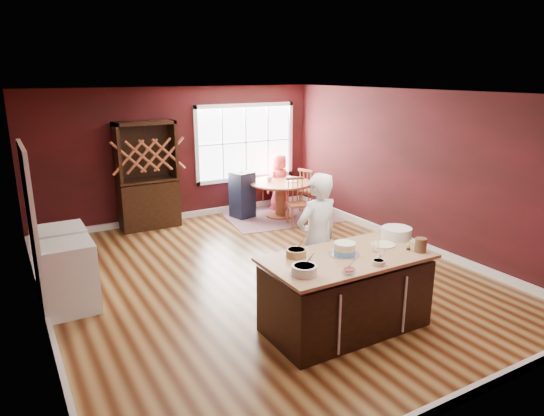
{
  "coord_description": "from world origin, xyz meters",
  "views": [
    {
      "loc": [
        -3.25,
        -5.94,
        2.97
      ],
      "look_at": [
        0.16,
        -0.02,
        1.05
      ],
      "focal_mm": 32.0,
      "sensor_mm": 36.0,
      "label": 1
    }
  ],
  "objects": [
    {
      "name": "dinner_plate",
      "position": [
        0.73,
        -1.77,
        0.93
      ],
      "size": [
        0.29,
        0.29,
        0.02
      ],
      "primitive_type": "cylinder",
      "color": "white",
      "rests_on": "kitchen_island"
    },
    {
      "name": "dining_table",
      "position": [
        1.86,
        2.57,
        0.53
      ],
      "size": [
        1.3,
        1.3,
        0.75
      ],
      "color": "brown",
      "rests_on": "ground"
    },
    {
      "name": "washer",
      "position": [
        -2.64,
        0.28,
        0.46
      ],
      "size": [
        0.63,
        0.61,
        0.91
      ],
      "primitive_type": "cube",
      "color": "white",
      "rests_on": "ground"
    },
    {
      "name": "window",
      "position": [
        1.5,
        3.47,
        1.5
      ],
      "size": [
        2.36,
        0.1,
        1.66
      ],
      "primitive_type": null,
      "color": "white",
      "rests_on": "room_shell"
    },
    {
      "name": "bowl_olive",
      "position": [
        0.25,
        -2.21,
        0.95
      ],
      "size": [
        0.14,
        0.14,
        0.05
      ],
      "primitive_type": "cylinder",
      "color": "beige",
      "rests_on": "kitchen_island"
    },
    {
      "name": "high_chair",
      "position": [
        1.13,
        2.93,
        0.51
      ],
      "size": [
        0.5,
        0.5,
        1.01
      ],
      "primitive_type": null,
      "rotation": [
        0.0,
        0.0,
        0.24
      ],
      "color": "black",
      "rests_on": "ground"
    },
    {
      "name": "hutch",
      "position": [
        -0.76,
        3.22,
        1.04
      ],
      "size": [
        1.14,
        0.47,
        2.08
      ],
      "primitive_type": "cube",
      "color": "#441F11",
      "rests_on": "ground"
    },
    {
      "name": "layer_cake",
      "position": [
        0.12,
        -1.77,
        0.99
      ],
      "size": [
        0.36,
        0.36,
        0.14
      ],
      "primitive_type": null,
      "color": "silver",
      "rests_on": "kitchen_island"
    },
    {
      "name": "table_cup",
      "position": [
        1.68,
        2.74,
        0.8
      ],
      "size": [
        0.15,
        0.15,
        0.1
      ],
      "primitive_type": "imported",
      "rotation": [
        0.0,
        0.0,
        0.31
      ],
      "color": "white",
      "rests_on": "dining_table"
    },
    {
      "name": "chair_east",
      "position": [
        2.61,
        2.56,
        0.49
      ],
      "size": [
        0.5,
        0.52,
        0.99
      ],
      "primitive_type": null,
      "rotation": [
        0.0,
        0.0,
        1.89
      ],
      "color": "#986532",
      "rests_on": "ground"
    },
    {
      "name": "white_tub",
      "position": [
        1.08,
        -1.62,
        0.99
      ],
      "size": [
        0.38,
        0.38,
        0.13
      ],
      "primitive_type": "cylinder",
      "color": "white",
      "rests_on": "kitchen_island"
    },
    {
      "name": "bowl_blue",
      "position": [
        -0.61,
        -2.03,
        0.97
      ],
      "size": [
        0.27,
        0.27,
        0.1
      ],
      "primitive_type": "cylinder",
      "color": "white",
      "rests_on": "kitchen_island"
    },
    {
      "name": "chair_south",
      "position": [
        1.82,
        1.85,
        0.48
      ],
      "size": [
        0.49,
        0.48,
        0.97
      ],
      "primitive_type": null,
      "rotation": [
        0.0,
        0.0,
        -0.26
      ],
      "color": "#995934",
      "rests_on": "ground"
    },
    {
      "name": "toddler",
      "position": [
        1.11,
        2.92,
        0.81
      ],
      "size": [
        0.18,
        0.14,
        0.26
      ],
      "primitive_type": null,
      "color": "#8CA5BF",
      "rests_on": "high_chair"
    },
    {
      "name": "kitchen_island",
      "position": [
        0.12,
        -1.83,
        0.44
      ],
      "size": [
        1.97,
        1.03,
        0.92
      ],
      "color": "black",
      "rests_on": "ground"
    },
    {
      "name": "seated_woman",
      "position": [
        2.12,
        3.08,
        0.62
      ],
      "size": [
        0.7,
        0.57,
        1.24
      ],
      "primitive_type": "imported",
      "rotation": [
        0.0,
        0.0,
        3.47
      ],
      "color": "#F3404A",
      "rests_on": "ground"
    },
    {
      "name": "table_plate",
      "position": [
        2.11,
        2.47,
        0.76
      ],
      "size": [
        0.22,
        0.22,
        0.02
      ],
      "primitive_type": "cylinder",
      "color": "beige",
      "rests_on": "dining_table"
    },
    {
      "name": "dryer",
      "position": [
        -2.64,
        0.92,
        0.47
      ],
      "size": [
        0.64,
        0.62,
        0.94
      ],
      "primitive_type": "cube",
      "color": "white",
      "rests_on": "ground"
    },
    {
      "name": "baker",
      "position": [
        0.2,
        -1.1,
        0.88
      ],
      "size": [
        0.68,
        0.48,
        1.76
      ],
      "primitive_type": "imported",
      "rotation": [
        0.0,
        0.0,
        3.23
      ],
      "color": "white",
      "rests_on": "ground"
    },
    {
      "name": "stoneware_crock",
      "position": [
        0.96,
        -2.15,
        1.0
      ],
      "size": [
        0.14,
        0.14,
        0.17
      ],
      "primitive_type": "cylinder",
      "color": "#46301C",
      "rests_on": "kitchen_island"
    },
    {
      "name": "doorway",
      "position": [
        -2.97,
        0.6,
        1.02
      ],
      "size": [
        0.08,
        1.26,
        2.13
      ],
      "primitive_type": null,
      "color": "white",
      "rests_on": "room_shell"
    },
    {
      "name": "drinking_glass",
      "position": [
        0.5,
        -1.89,
        1.0
      ],
      "size": [
        0.08,
        0.08,
        0.15
      ],
      "primitive_type": "cylinder",
      "color": "silver",
      "rests_on": "kitchen_island"
    },
    {
      "name": "bowl_pink",
      "position": [
        -0.18,
        -2.24,
        0.95
      ],
      "size": [
        0.14,
        0.14,
        0.05
      ],
      "primitive_type": "cylinder",
      "color": "silver",
      "rests_on": "kitchen_island"
    },
    {
      "name": "rug",
      "position": [
        1.86,
        2.57,
        0.01
      ],
      "size": [
        2.5,
        2.06,
        0.01
      ],
      "primitive_type": "cube",
      "rotation": [
        0.0,
        0.0,
        -0.15
      ],
      "color": "brown",
      "rests_on": "ground"
    },
    {
      "name": "toy_figurine",
      "position": [
        0.88,
        -2.04,
        0.96
      ],
      "size": [
        0.05,
        0.05,
        0.08
      ],
      "primitive_type": null,
      "color": "yellow",
      "rests_on": "kitchen_island"
    },
    {
      "name": "chair_north",
      "position": [
        2.13,
        3.38,
        0.48
      ],
      "size": [
        0.51,
        0.49,
        0.96
      ],
      "primitive_type": null,
      "rotation": [
        0.0,
        0.0,
        3.47
      ],
      "color": "brown",
      "rests_on": "ground"
    },
    {
      "name": "room_shell",
      "position": [
        0.0,
        0.0,
        1.35
      ],
      "size": [
        7.0,
        7.0,
        7.0
      ],
      "color": "olive",
      "rests_on": "ground"
    },
    {
      "name": "bowl_yellow",
      "position": [
        -0.4,
        -1.55,
        0.96
      ],
      "size": [
        0.24,
        0.24,
        0.09
      ],
      "primitive_type": "cylinder",
      "color": "#AB783D",
      "rests_on": "kitchen_island"
    }
  ]
}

